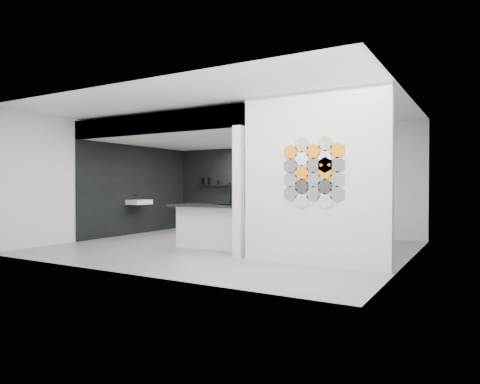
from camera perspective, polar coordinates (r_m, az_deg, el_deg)
name	(u,v)px	position (r m, az deg, el deg)	size (l,w,h in m)	color
floor	(229,248)	(8.96, -1.53, -7.42)	(7.00, 6.00, 0.01)	slate
partition_panel	(314,179)	(6.99, 9.80, 1.75)	(2.45, 0.15, 2.80)	silver
bay_clad_back	(244,189)	(12.09, 0.59, 0.35)	(4.40, 0.04, 2.35)	black
bay_clad_left	(138,190)	(11.79, -13.44, 0.31)	(0.04, 4.00, 2.35)	black
bulkhead	(205,133)	(10.49, -4.75, 7.79)	(4.40, 4.00, 0.40)	silver
corner_column	(238,192)	(7.59, -0.21, 0.00)	(0.16, 0.16, 2.35)	silver
fascia_beam	(151,124)	(9.00, -11.84, 8.91)	(4.40, 0.16, 0.40)	silver
wall_basin	(139,202)	(11.50, -13.28, -1.32)	(0.40, 0.60, 0.12)	silver
display_shelf	(246,185)	(11.95, 0.76, 0.95)	(3.00, 0.15, 0.04)	black
kitchen_island	(214,226)	(8.80, -3.52, -4.52)	(1.73, 0.83, 1.37)	silver
stockpot	(206,181)	(12.66, -4.58, 1.47)	(0.24, 0.24, 0.19)	black
kettle	(276,181)	(11.52, 4.78, 1.44)	(0.19, 0.19, 0.16)	black
glass_bowl	(290,183)	(11.35, 6.72, 1.26)	(0.12, 0.12, 0.09)	gray
glass_vase	(290,182)	(11.35, 6.72, 1.40)	(0.10, 0.10, 0.14)	gray
bottle_dark	(242,182)	(12.00, 0.29, 1.40)	(0.06, 0.06, 0.15)	black
utensil_cup	(218,182)	(12.42, -2.90, 1.30)	(0.09, 0.09, 0.11)	black
hex_tile_cluster	(314,172)	(6.90, 9.81, 2.64)	(1.04, 0.02, 1.16)	#66635E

